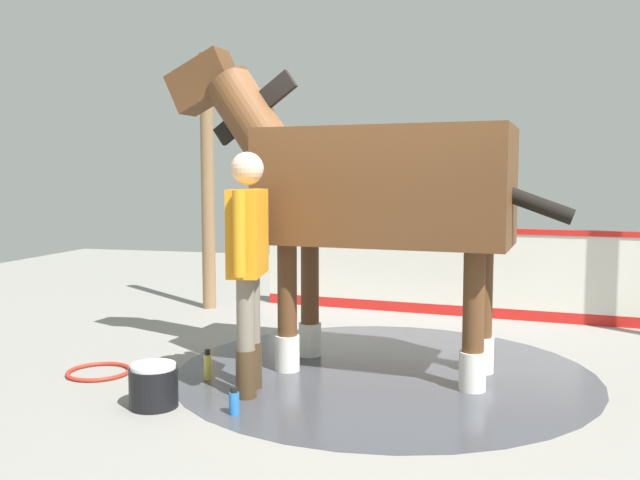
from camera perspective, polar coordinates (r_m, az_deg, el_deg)
ground_plane at (r=5.66m, az=4.91°, el=-11.13°), size 16.00×16.00×0.02m
wet_patch at (r=5.71m, az=5.35°, el=-10.87°), size 3.41×3.41×0.00m
barrier_wall at (r=8.01m, az=10.12°, el=-2.84°), size 0.55×4.33×1.02m
roof_post_near at (r=8.31m, az=-9.38°, el=4.75°), size 0.16×0.16×3.05m
horse at (r=5.52m, az=4.15°, el=4.33°), size 1.13×3.40×2.69m
handler at (r=4.97m, az=-6.04°, el=-1.16°), size 0.69×0.30×1.77m
wash_bucket at (r=4.95m, az=-13.75°, el=-11.76°), size 0.34×0.34×0.30m
bottle_shampoo at (r=5.50m, az=-9.38°, el=-10.35°), size 0.06×0.06×0.24m
bottle_spray at (r=4.72m, az=-7.19°, el=-13.31°), size 0.07×0.07×0.19m
hose_coil at (r=5.90m, az=-18.02°, el=-10.43°), size 0.51×0.51×0.03m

